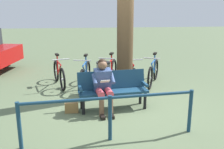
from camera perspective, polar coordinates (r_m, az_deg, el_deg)
ground_plane at (r=6.43m, az=1.88°, el=-6.98°), size 40.00×40.00×0.00m
bench at (r=6.26m, az=0.11°, el=-2.68°), size 1.65×0.68×0.87m
person_reading at (r=6.00m, az=-1.85°, el=-1.88°), size 0.52×0.80×1.20m
handbag at (r=6.18m, az=-8.56°, el=-6.91°), size 0.30×0.14×0.24m
tree_trunk at (r=7.09m, az=2.81°, el=9.57°), size 0.43×0.43×3.46m
litter_bin at (r=7.35m, az=-1.83°, el=-0.57°), size 0.39×0.39×0.85m
bicycle_blue at (r=8.19m, az=8.73°, el=0.41°), size 0.75×1.56×0.94m
bicycle_black at (r=7.95m, az=4.08°, el=0.11°), size 0.48×1.68×0.94m
bicycle_green at (r=8.07m, az=-0.39°, el=0.38°), size 0.66×1.61×0.94m
bicycle_red at (r=7.87m, az=-5.71°, el=-0.09°), size 0.48×1.67×0.94m
bicycle_silver at (r=8.08m, az=-11.17°, el=0.10°), size 0.60×1.63×0.94m
railing_fence at (r=4.78m, az=-0.42°, el=-7.40°), size 3.15×0.39×0.85m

